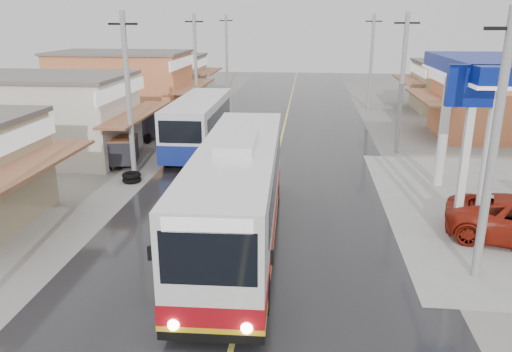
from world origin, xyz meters
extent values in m
plane|color=slate|center=(0.00, 0.00, 0.00)|extent=(120.00, 120.00, 0.00)
cube|color=black|center=(0.00, 15.00, 0.01)|extent=(12.00, 90.00, 0.02)
cube|color=#D8CC4C|center=(0.00, 15.00, 0.02)|extent=(0.15, 90.00, 0.01)
cylinder|color=white|center=(8.00, 9.00, 2.75)|extent=(0.44, 0.44, 5.50)
cylinder|color=white|center=(8.00, 3.00, 2.75)|extent=(0.44, 0.44, 5.50)
cube|color=white|center=(7.20, 3.00, 3.00)|extent=(0.25, 0.25, 6.00)
cube|color=navy|center=(7.20, 3.00, 5.50)|extent=(1.80, 0.30, 1.40)
cube|color=silver|center=(-0.62, 1.55, 2.08)|extent=(2.89, 12.29, 3.00)
cube|color=black|center=(-0.62, 1.55, 0.48)|extent=(2.91, 12.31, 0.31)
cube|color=maroon|center=(-0.62, 1.55, 0.99)|extent=(2.93, 12.33, 0.56)
cube|color=gold|center=(-0.62, 1.55, 0.65)|extent=(2.94, 12.34, 0.14)
cube|color=black|center=(-0.64, 2.06, 2.41)|extent=(2.85, 9.74, 1.02)
cube|color=black|center=(-0.45, -4.51, 2.52)|extent=(2.25, 0.18, 1.32)
cube|color=black|center=(-0.79, 7.61, 2.52)|extent=(2.25, 0.18, 1.12)
cube|color=white|center=(-0.45, -4.51, 3.33)|extent=(2.05, 0.18, 0.36)
cube|color=silver|center=(-0.62, 1.55, 3.74)|extent=(1.31, 3.09, 0.31)
cylinder|color=black|center=(-1.63, -2.76, 0.58)|extent=(0.39, 1.13, 1.12)
cylinder|color=black|center=(0.62, -2.70, 0.58)|extent=(0.39, 1.13, 1.12)
cylinder|color=black|center=(-1.85, 5.39, 0.58)|extent=(0.39, 1.13, 1.12)
cylinder|color=black|center=(0.39, 5.45, 0.58)|extent=(0.39, 1.13, 1.12)
sphere|color=#FFF2CC|center=(-1.32, -4.60, 0.78)|extent=(0.29, 0.29, 0.29)
sphere|color=#FFF2CC|center=(0.41, -4.56, 0.78)|extent=(0.29, 0.29, 0.29)
cube|color=black|center=(-1.88, -4.30, 2.46)|extent=(0.08, 0.08, 0.36)
cube|color=black|center=(0.96, -4.22, 2.46)|extent=(0.08, 0.08, 0.36)
cube|color=silver|center=(-4.69, 14.15, 1.85)|extent=(2.60, 9.42, 2.61)
cube|color=navy|center=(-4.69, 14.15, 0.96)|extent=(2.64, 9.46, 1.04)
cube|color=black|center=(-4.69, 14.15, 2.21)|extent=(2.62, 7.86, 0.94)
cube|color=black|center=(-4.64, 9.50, 2.21)|extent=(2.21, 0.14, 1.15)
cylinder|color=black|center=(-5.79, 10.79, 0.54)|extent=(0.32, 1.05, 1.04)
cylinder|color=black|center=(-3.52, 10.82, 0.54)|extent=(0.32, 1.05, 1.04)
cylinder|color=black|center=(-5.85, 17.48, 0.54)|extent=(0.32, 1.05, 1.04)
cylinder|color=black|center=(-3.59, 17.50, 0.54)|extent=(0.32, 1.05, 1.04)
imported|color=black|center=(-4.11, 11.61, 0.47)|extent=(1.02, 1.87, 0.93)
imported|color=#206123|center=(-4.11, 11.41, 1.14)|extent=(0.64, 0.49, 1.56)
cube|color=#26262D|center=(-8.03, 10.49, 0.91)|extent=(1.54, 2.09, 1.24)
cube|color=brown|center=(-8.03, 10.49, 1.58)|extent=(1.60, 2.15, 0.10)
cylinder|color=black|center=(-8.58, 9.72, 0.29)|extent=(0.27, 0.59, 0.57)
cylinder|color=black|center=(-8.80, 11.04, 0.29)|extent=(0.27, 0.59, 0.57)
cylinder|color=black|center=(-7.32, 9.74, 0.29)|extent=(0.21, 0.58, 0.57)
cube|color=#26262D|center=(-8.75, 16.80, 1.05)|extent=(2.03, 2.54, 1.44)
cube|color=brown|center=(-8.75, 16.80, 1.83)|extent=(2.10, 2.61, 0.11)
cylinder|color=black|center=(-9.72, 16.29, 0.33)|extent=(0.39, 0.69, 0.66)
cylinder|color=black|center=(-9.26, 17.77, 0.33)|extent=(0.39, 0.69, 0.66)
cylinder|color=black|center=(-8.41, 15.65, 0.33)|extent=(0.32, 0.67, 0.66)
torus|color=black|center=(-6.77, 7.96, 0.12)|extent=(0.92, 0.92, 0.24)
torus|color=black|center=(-6.77, 7.96, 0.35)|extent=(0.92, 0.92, 0.24)
camera|label=1|loc=(1.65, -14.46, 7.67)|focal=35.00mm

